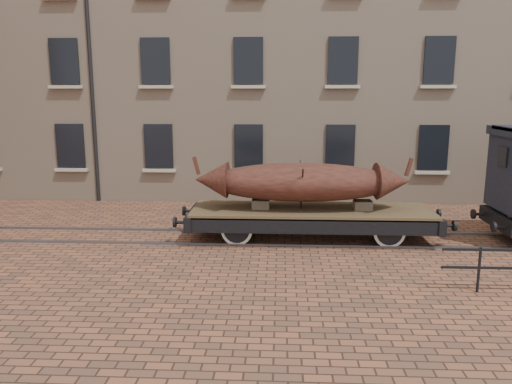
{
  "coord_description": "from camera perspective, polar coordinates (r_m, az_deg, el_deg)",
  "views": [
    {
      "loc": [
        -1.27,
        -14.16,
        4.21
      ],
      "look_at": [
        -1.99,
        0.5,
        1.3
      ],
      "focal_mm": 35.0,
      "sensor_mm": 36.0,
      "label": 1
    }
  ],
  "objects": [
    {
      "name": "iron_boat",
      "position": [
        14.39,
        5.21,
        1.17
      ],
      "size": [
        6.28,
        1.83,
        1.51
      ],
      "color": "#5E2B1F",
      "rests_on": "flatcar_wagon"
    },
    {
      "name": "rail_track",
      "position": [
        14.82,
        7.66,
        -5.27
      ],
      "size": [
        30.0,
        1.52,
        0.06
      ],
      "color": "#59595E",
      "rests_on": "ground"
    },
    {
      "name": "flatcar_wagon",
      "position": [
        14.61,
        6.33,
        -2.62
      ],
      "size": [
        7.81,
        2.12,
        1.18
      ],
      "color": "brown",
      "rests_on": "ground"
    },
    {
      "name": "warehouse_cream",
      "position": [
        24.68,
        13.4,
        17.42
      ],
      "size": [
        40.0,
        10.19,
        14.0
      ],
      "color": "#CBAE91",
      "rests_on": "ground"
    },
    {
      "name": "ground",
      "position": [
        14.82,
        7.66,
        -5.39
      ],
      "size": [
        90.0,
        90.0,
        0.0
      ],
      "primitive_type": "plane",
      "color": "brown"
    }
  ]
}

